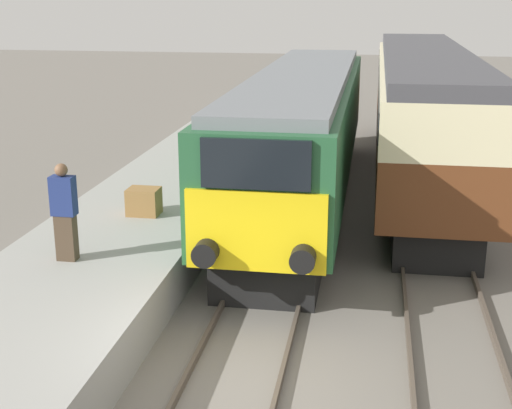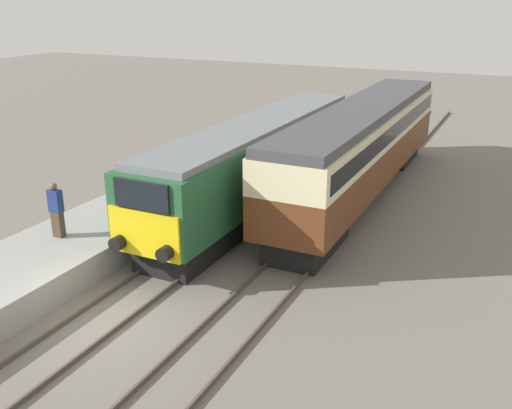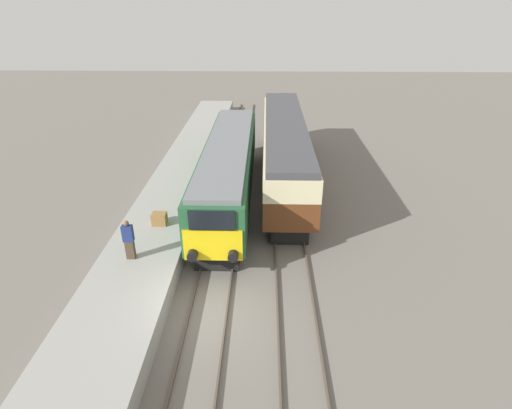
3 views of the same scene
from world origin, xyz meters
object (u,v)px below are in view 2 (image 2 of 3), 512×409
object	(u,v)px
locomotive	(259,159)
passenger_carriage	(363,142)
person_on_platform	(56,210)
luggage_crate	(128,203)

from	to	relation	value
locomotive	passenger_carriage	size ratio (longest dim) A/B	0.93
locomotive	person_on_platform	bearing A→B (deg)	-115.11
person_on_platform	luggage_crate	size ratio (longest dim) A/B	2.63
locomotive	passenger_carriage	world-z (taller)	passenger_carriage
passenger_carriage	luggage_crate	bearing A→B (deg)	-129.32
passenger_carriage	locomotive	bearing A→B (deg)	-136.91
passenger_carriage	luggage_crate	distance (m)	10.26
locomotive	person_on_platform	world-z (taller)	locomotive
passenger_carriage	person_on_platform	xyz separation A→B (m)	(-6.98, -10.82, -0.59)
locomotive	passenger_carriage	distance (m)	4.67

